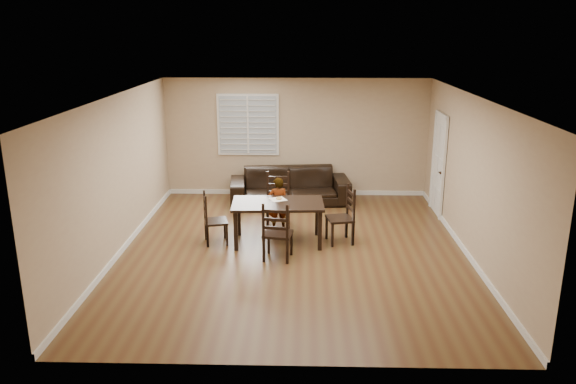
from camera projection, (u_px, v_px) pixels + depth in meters
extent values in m
plane|color=brown|center=(293.00, 251.00, 9.87)|extent=(7.00, 7.00, 0.00)
cube|color=tan|center=(296.00, 138.00, 12.84)|extent=(6.00, 0.04, 2.70)
cube|color=tan|center=(288.00, 258.00, 6.13)|extent=(6.00, 0.04, 2.70)
cube|color=tan|center=(118.00, 175.00, 9.57)|extent=(0.04, 7.00, 2.70)
cube|color=tan|center=(472.00, 178.00, 9.41)|extent=(0.04, 7.00, 2.70)
cube|color=white|center=(294.00, 96.00, 9.11)|extent=(6.00, 7.00, 0.04)
cube|color=white|center=(248.00, 125.00, 12.74)|extent=(1.40, 0.08, 1.40)
cube|color=white|center=(439.00, 166.00, 11.61)|extent=(0.06, 0.94, 2.05)
cylinder|color=#332114|center=(440.00, 173.00, 11.34)|extent=(0.06, 0.06, 0.02)
cube|color=white|center=(296.00, 192.00, 13.20)|extent=(6.00, 0.03, 0.10)
cube|color=white|center=(125.00, 246.00, 9.93)|extent=(0.03, 7.00, 0.10)
cube|color=white|center=(464.00, 250.00, 9.77)|extent=(0.03, 7.00, 0.10)
cube|color=black|center=(278.00, 204.00, 10.05)|extent=(1.67, 0.98, 0.05)
cube|color=black|center=(236.00, 231.00, 9.79)|extent=(0.07, 0.07, 0.72)
cube|color=black|center=(320.00, 231.00, 9.81)|extent=(0.07, 0.07, 0.72)
cube|color=black|center=(239.00, 217.00, 10.51)|extent=(0.07, 0.07, 0.72)
cube|color=black|center=(317.00, 217.00, 10.53)|extent=(0.07, 0.07, 0.72)
cube|color=black|center=(278.00, 204.00, 11.01)|extent=(0.49, 0.46, 0.04)
cube|color=black|center=(278.00, 197.00, 11.18)|extent=(0.48, 0.06, 1.05)
cube|color=black|center=(267.00, 218.00, 10.89)|extent=(0.04, 0.04, 0.43)
cube|color=black|center=(289.00, 218.00, 10.90)|extent=(0.04, 0.04, 0.43)
cube|color=black|center=(268.00, 212.00, 11.26)|extent=(0.04, 0.04, 0.43)
cube|color=black|center=(288.00, 212.00, 11.26)|extent=(0.04, 0.04, 0.43)
cube|color=black|center=(278.00, 234.00, 9.42)|extent=(0.53, 0.50, 0.04)
cube|color=black|center=(275.00, 234.00, 9.22)|extent=(0.46, 0.12, 1.03)
cube|color=black|center=(291.00, 244.00, 9.62)|extent=(0.05, 0.05, 0.42)
cube|color=black|center=(269.00, 242.00, 9.70)|extent=(0.05, 0.05, 0.42)
cube|color=black|center=(287.00, 252.00, 9.28)|extent=(0.05, 0.05, 0.42)
cube|color=black|center=(264.00, 250.00, 9.35)|extent=(0.05, 0.05, 0.42)
cube|color=black|center=(216.00, 221.00, 10.13)|extent=(0.49, 0.51, 0.04)
cube|color=black|center=(206.00, 219.00, 10.07)|extent=(0.14, 0.42, 0.95)
cube|color=black|center=(227.00, 235.00, 10.05)|extent=(0.05, 0.05, 0.39)
cube|color=black|center=(225.00, 228.00, 10.40)|extent=(0.05, 0.05, 0.39)
cube|color=black|center=(208.00, 237.00, 9.98)|extent=(0.05, 0.05, 0.39)
cube|color=black|center=(206.00, 230.00, 10.33)|extent=(0.05, 0.05, 0.39)
cube|color=black|center=(340.00, 219.00, 10.15)|extent=(0.53, 0.55, 0.04)
cube|color=black|center=(350.00, 214.00, 10.16)|extent=(0.14, 0.47, 1.05)
cube|color=black|center=(327.00, 228.00, 10.37)|extent=(0.05, 0.05, 0.43)
cube|color=black|center=(332.00, 235.00, 9.99)|extent=(0.05, 0.05, 0.43)
cube|color=black|center=(346.00, 226.00, 10.44)|extent=(0.05, 0.05, 0.43)
cube|color=black|center=(353.00, 234.00, 10.06)|extent=(0.05, 0.05, 0.43)
imported|color=gray|center=(278.00, 205.00, 10.67)|extent=(0.43, 0.32, 1.07)
cube|color=white|center=(278.00, 199.00, 10.22)|extent=(0.36, 0.36, 0.00)
torus|color=gold|center=(279.00, 198.00, 10.21)|extent=(0.11, 0.11, 0.03)
torus|color=silver|center=(279.00, 198.00, 10.21)|extent=(0.10, 0.10, 0.02)
imported|color=black|center=(290.00, 186.00, 12.50)|extent=(2.72, 1.30, 0.77)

